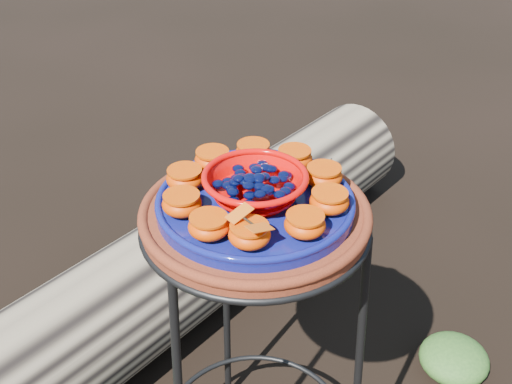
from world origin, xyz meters
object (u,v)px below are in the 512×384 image
object	(u,v)px
driftwood_log	(202,252)
red_bowl	(255,187)
plant_stand	(255,363)
cobalt_plate	(255,204)
terracotta_saucer	(255,217)

from	to	relation	value
driftwood_log	red_bowl	bearing A→B (deg)	-93.96
plant_stand	cobalt_plate	size ratio (longest dim) A/B	2.08
cobalt_plate	driftwood_log	bearing A→B (deg)	86.04
plant_stand	driftwood_log	distance (m)	0.65
plant_stand	terracotta_saucer	size ratio (longest dim) A/B	1.78
terracotta_saucer	red_bowl	xyz separation A→B (m)	(0.00, 0.00, 0.06)
plant_stand	terracotta_saucer	xyz separation A→B (m)	(0.00, 0.00, 0.37)
plant_stand	driftwood_log	size ratio (longest dim) A/B	0.41
plant_stand	driftwood_log	bearing A→B (deg)	86.04
terracotta_saucer	driftwood_log	size ratio (longest dim) A/B	0.23
cobalt_plate	plant_stand	bearing A→B (deg)	0.00
plant_stand	red_bowl	world-z (taller)	red_bowl
plant_stand	cobalt_plate	bearing A→B (deg)	0.00
terracotta_saucer	red_bowl	size ratio (longest dim) A/B	2.33
plant_stand	red_bowl	bearing A→B (deg)	0.00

